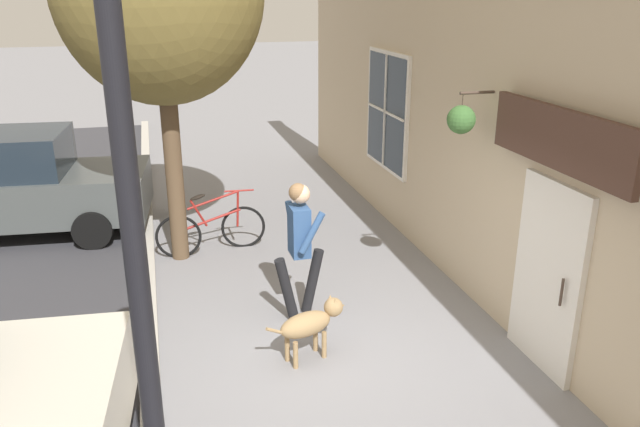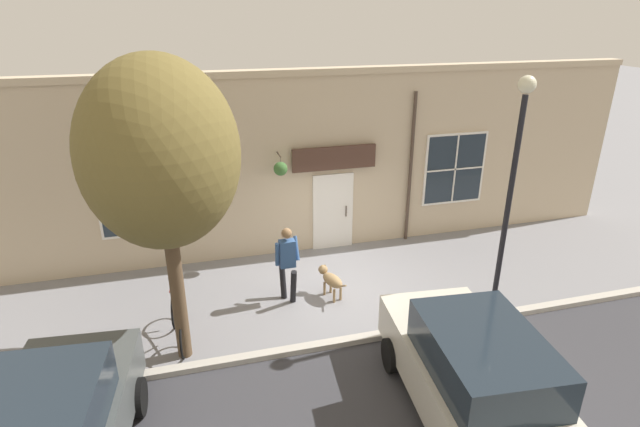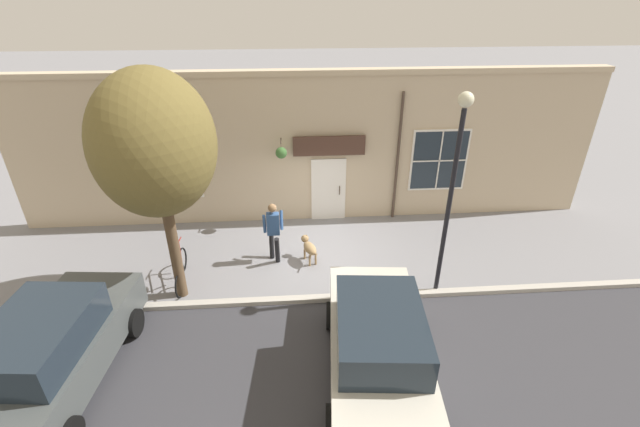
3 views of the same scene
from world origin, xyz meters
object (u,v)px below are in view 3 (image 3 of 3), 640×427
at_px(dog_on_leash, 309,247).
at_px(street_lamp, 454,173).
at_px(leaning_bicycle, 181,270).
at_px(parked_car_nearest_curb, 51,351).
at_px(pedestrian_walking, 273,227).
at_px(street_tree_by_curb, 155,147).
at_px(parked_car_mid_block, 378,343).

bearing_deg(dog_on_leash, street_lamp, 62.46).
height_order(leaning_bicycle, parked_car_nearest_curb, parked_car_nearest_curb).
distance_m(pedestrian_walking, street_lamp, 4.93).
relative_size(pedestrian_walking, leaning_bicycle, 1.02).
xyz_separation_m(street_tree_by_curb, parked_car_mid_block, (2.88, 4.32, -2.99)).
bearing_deg(leaning_bicycle, street_lamp, 82.37).
distance_m(parked_car_nearest_curb, parked_car_mid_block, 6.07).
relative_size(parked_car_nearest_curb, parked_car_mid_block, 1.00).
bearing_deg(leaning_bicycle, street_tree_by_curb, 12.39).
bearing_deg(parked_car_nearest_curb, pedestrian_walking, 134.89).
bearing_deg(parked_car_nearest_curb, parked_car_mid_block, 87.66).
height_order(dog_on_leash, street_tree_by_curb, street_tree_by_curb).
xyz_separation_m(dog_on_leash, parked_car_nearest_curb, (3.89, -4.98, 0.44)).
xyz_separation_m(pedestrian_walking, parked_car_mid_block, (4.25, 2.05, -0.19)).
relative_size(street_tree_by_curb, street_lamp, 1.10).
relative_size(dog_on_leash, street_tree_by_curb, 0.18).
bearing_deg(leaning_bicycle, dog_on_leash, 102.78).
relative_size(pedestrian_walking, parked_car_nearest_curb, 0.40).
distance_m(pedestrian_walking, parked_car_nearest_curb, 5.67).
bearing_deg(street_lamp, parked_car_mid_block, -38.84).
bearing_deg(parked_car_nearest_curb, street_lamp, 105.66).
xyz_separation_m(parked_car_nearest_curb, parked_car_mid_block, (0.25, 6.07, 0.00)).
bearing_deg(street_tree_by_curb, street_lamp, 86.74).
height_order(pedestrian_walking, dog_on_leash, pedestrian_walking).
height_order(pedestrian_walking, street_lamp, street_lamp).
relative_size(pedestrian_walking, dog_on_leash, 1.77).
bearing_deg(street_lamp, street_tree_by_curb, -93.26).
xyz_separation_m(pedestrian_walking, dog_on_leash, (0.11, 0.96, -0.63)).
bearing_deg(parked_car_nearest_curb, leaning_bicycle, 152.51).
relative_size(pedestrian_walking, street_lamp, 0.35).
height_order(street_tree_by_curb, parked_car_mid_block, street_tree_by_curb).
distance_m(dog_on_leash, leaning_bicycle, 3.43).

